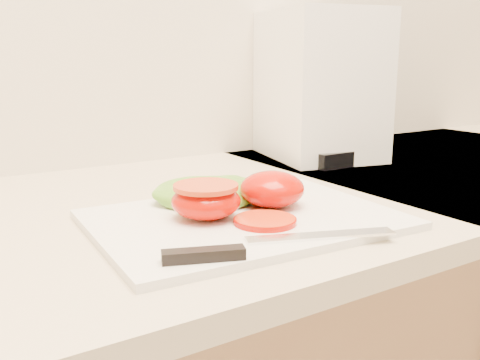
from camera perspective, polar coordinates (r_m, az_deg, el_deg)
cutting_board at (r=0.69m, az=0.45°, el=-4.24°), size 0.39×0.30×0.01m
tomato_half_dome at (r=0.72m, az=3.44°, el=-0.96°), size 0.09×0.09×0.05m
tomato_half_cut at (r=0.67m, az=-3.65°, el=-2.11°), size 0.09×0.09×0.04m
tomato_slice_0 at (r=0.65m, az=2.69°, el=-4.34°), size 0.07×0.07×0.01m
lettuce_leaf_0 at (r=0.74m, az=-3.62°, el=-1.42°), size 0.18×0.16×0.03m
lettuce_leaf_1 at (r=0.77m, az=-0.60°, el=-1.01°), size 0.14×0.13×0.03m
knife at (r=0.56m, az=1.41°, el=-7.12°), size 0.27×0.08×0.01m
appliance at (r=1.14m, az=8.47°, el=9.97°), size 0.25×0.29×0.30m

